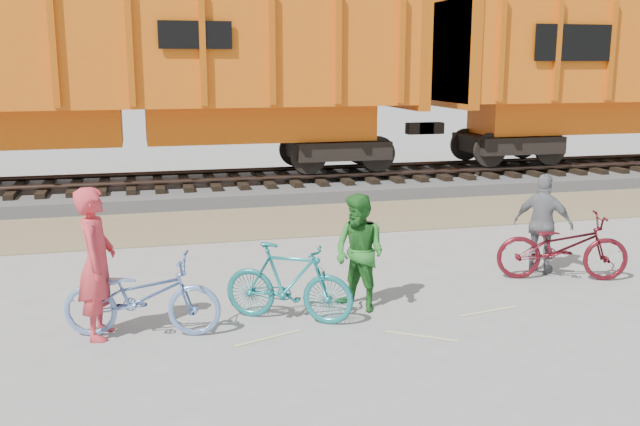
# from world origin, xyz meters

# --- Properties ---
(ground) EXTENTS (120.00, 120.00, 0.00)m
(ground) POSITION_xyz_m (0.00, 0.00, 0.00)
(ground) COLOR #9E9E99
(ground) RESTS_ON ground
(gravel_strip) EXTENTS (120.00, 3.00, 0.02)m
(gravel_strip) POSITION_xyz_m (0.00, 5.50, 0.01)
(gravel_strip) COLOR #897855
(gravel_strip) RESTS_ON ground
(ballast_bed) EXTENTS (120.00, 4.00, 0.30)m
(ballast_bed) POSITION_xyz_m (0.00, 9.00, 0.15)
(ballast_bed) COLOR slate
(ballast_bed) RESTS_ON ground
(track) EXTENTS (120.00, 2.60, 0.24)m
(track) POSITION_xyz_m (0.00, 9.00, 0.47)
(track) COLOR black
(track) RESTS_ON ballast_bed
(hopper_car_center) EXTENTS (14.00, 3.13, 4.65)m
(hopper_car_center) POSITION_xyz_m (-2.46, 9.00, 3.01)
(hopper_car_center) COLOR black
(hopper_car_center) RESTS_ON track
(bicycle_blue) EXTENTS (1.99, 1.08, 0.99)m
(bicycle_blue) POSITION_xyz_m (-2.44, -0.32, 0.50)
(bicycle_blue) COLOR #6F91CD
(bicycle_blue) RESTS_ON ground
(bicycle_teal) EXTENTS (1.70, 1.26, 1.02)m
(bicycle_teal) POSITION_xyz_m (-0.64, -0.27, 0.51)
(bicycle_teal) COLOR #1F7C7F
(bicycle_teal) RESTS_ON ground
(bicycle_maroon) EXTENTS (2.06, 1.27, 1.02)m
(bicycle_maroon) POSITION_xyz_m (3.75, 0.46, 0.51)
(bicycle_maroon) COLOR #540F18
(bicycle_maroon) RESTS_ON ground
(person_solo) EXTENTS (0.52, 0.72, 1.83)m
(person_solo) POSITION_xyz_m (-2.94, -0.22, 0.91)
(person_solo) COLOR #D4353D
(person_solo) RESTS_ON ground
(person_man) EXTENTS (0.91, 0.96, 1.56)m
(person_man) POSITION_xyz_m (0.36, -0.07, 0.78)
(person_man) COLOR #266E25
(person_man) RESTS_ON ground
(person_woman) EXTENTS (0.90, 0.93, 1.56)m
(person_woman) POSITION_xyz_m (3.65, 0.86, 0.78)
(person_woman) COLOR slate
(person_woman) RESTS_ON ground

